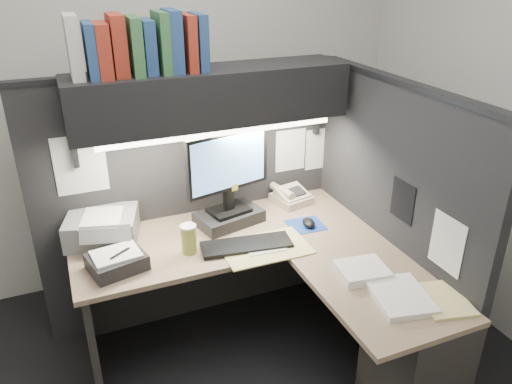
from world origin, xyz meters
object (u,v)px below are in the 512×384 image
keyboard (246,245)px  coffee_cup (189,240)px  overhead_shelf (211,96)px  notebook_stack (117,262)px  monitor (228,189)px  telephone (291,197)px  desk (315,318)px  printer (102,227)px

keyboard → coffee_cup: bearing=175.1°
overhead_shelf → notebook_stack: size_ratio=5.73×
keyboard → overhead_shelf: bearing=106.6°
monitor → telephone: (0.47, 0.11, -0.19)m
desk → notebook_stack: bearing=155.2°
desk → overhead_shelf: (-0.30, 0.75, 1.06)m
overhead_shelf → keyboard: bearing=-81.6°
desk → overhead_shelf: 1.33m
overhead_shelf → notebook_stack: overhead_shelf is taller
overhead_shelf → monitor: size_ratio=2.68×
telephone → monitor: bearing=-179.6°
keyboard → coffee_cup: 0.32m
monitor → coffee_cup: monitor is taller
telephone → printer: bearing=167.9°
printer → notebook_stack: (0.03, -0.34, -0.04)m
keyboard → printer: printer is taller
overhead_shelf → telephone: 0.90m
coffee_cup → keyboard: bearing=-13.1°
coffee_cup → notebook_stack: coffee_cup is taller
monitor → printer: size_ratio=1.51×
coffee_cup → printer: coffee_cup is taller
overhead_shelf → printer: size_ratio=4.06×
desk → printer: bearing=141.3°
notebook_stack → printer: bearing=94.4°
coffee_cup → desk: bearing=-39.0°
desk → keyboard: bearing=123.1°
notebook_stack → monitor: bearing=19.0°
desk → keyboard: 0.54m
notebook_stack → overhead_shelf: bearing=26.5°
overhead_shelf → printer: 0.96m
monitor → printer: 0.75m
overhead_shelf → coffee_cup: 0.80m
keyboard → notebook_stack: notebook_stack is taller
keyboard → notebook_stack: 0.70m
desk → notebook_stack: 1.09m
desk → coffee_cup: (-0.55, 0.45, 0.36)m
overhead_shelf → keyboard: size_ratio=3.09×
desk → monitor: (-0.24, 0.68, 0.52)m
desk → monitor: bearing=109.4°
monitor → overhead_shelf: bearing=115.9°
keyboard → notebook_stack: size_ratio=1.86×
monitor → notebook_stack: monitor is taller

